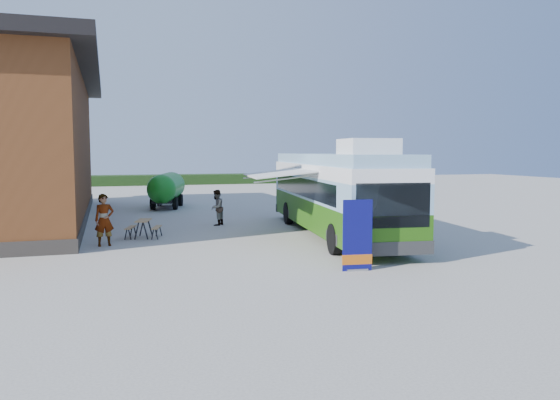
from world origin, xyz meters
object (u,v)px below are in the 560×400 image
object	(u,v)px
person_b	(217,208)
slurry_tanker	(167,188)
bus	(335,191)
banner	(357,242)
picnic_table	(143,224)
person_a	(104,220)

from	to	relation	value
person_b	slurry_tanker	size ratio (longest dim) A/B	0.30
bus	banner	world-z (taller)	bus
picnic_table	person_a	distance (m)	2.10
banner	slurry_tanker	world-z (taller)	slurry_tanker
picnic_table	person_b	size ratio (longest dim) A/B	0.91
banner	person_b	xyz separation A→B (m)	(-1.94, 10.70, -0.01)
slurry_tanker	banner	bearing A→B (deg)	-65.29
person_b	banner	bearing A→B (deg)	45.36
picnic_table	slurry_tanker	distance (m)	11.72
person_b	person_a	bearing A→B (deg)	-14.02
picnic_table	slurry_tanker	world-z (taller)	slurry_tanker
picnic_table	slurry_tanker	xyz separation A→B (m)	(2.11, 11.50, 0.67)
banner	person_a	bearing A→B (deg)	143.64
picnic_table	slurry_tanker	size ratio (longest dim) A/B	0.27
banner	slurry_tanker	bearing A→B (deg)	106.62
picnic_table	person_b	distance (m)	4.42
banner	person_b	size ratio (longest dim) A/B	1.24
banner	bus	bearing A→B (deg)	79.21
person_a	slurry_tanker	size ratio (longest dim) A/B	0.34
bus	slurry_tanker	distance (m)	14.18
person_b	slurry_tanker	bearing A→B (deg)	-136.31
picnic_table	person_b	xyz separation A→B (m)	(3.44, 2.76, 0.29)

